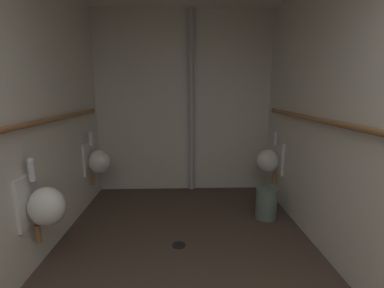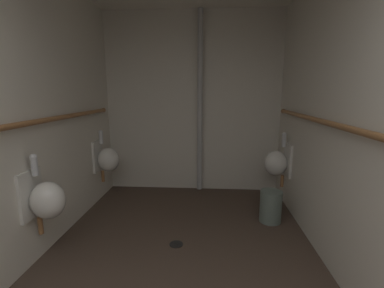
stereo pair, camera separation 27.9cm
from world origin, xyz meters
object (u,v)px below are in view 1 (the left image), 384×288
Objects in this scene: standpipe_back_wall at (191,104)px; waste_bin at (266,203)px; urinal_left_far at (98,161)px; urinal_right_mid at (269,160)px; urinal_left_mid at (44,205)px; floor_drain at (179,245)px.

waste_bin is (0.90, -0.98, -1.17)m from standpipe_back_wall.
urinal_left_far and urinal_right_mid have the same top height.
urinal_left_far is 0.28× the size of standpipe_back_wall.
urinal_left_mid is 2.42m from waste_bin.
standpipe_back_wall reaches higher than urinal_left_far.
waste_bin reaches higher than floor_drain.
urinal_right_mid reaches higher than floor_drain.
floor_drain is (-1.25, -1.06, -0.61)m from urinal_right_mid.
urinal_left_far reaches higher than floor_drain.
standpipe_back_wall is 1.77m from waste_bin.
urinal_left_mid and urinal_right_mid have the same top height.
standpipe_back_wall reaches higher than urinal_right_mid.
floor_drain is at bearing 16.88° from urinal_left_mid.
standpipe_back_wall is at bearing 155.40° from urinal_right_mid.
urinal_left_mid is at bearing -163.12° from floor_drain.
urinal_left_mid is 2.42m from standpipe_back_wall.
floor_drain is (1.12, 0.34, -0.61)m from urinal_left_mid.
urinal_right_mid is at bearing 70.33° from waste_bin.
urinal_left_mid is 1.95× the size of waste_bin.
standpipe_back_wall is (1.30, 0.46, 0.75)m from urinal_left_far.
standpipe_back_wall reaches higher than urinal_left_mid.
urinal_right_mid is at bearing -24.60° from standpipe_back_wall.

